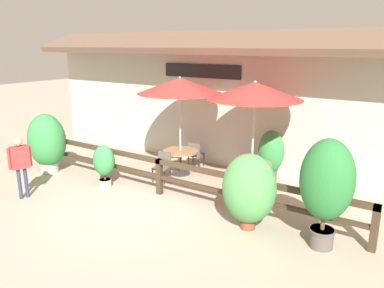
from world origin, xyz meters
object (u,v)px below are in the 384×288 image
object	(u,v)px
chair_middle_wallside	(265,165)
pedestrian	(20,160)
patio_umbrella_near	(180,86)
dining_table_middle	(252,168)
dining_table_near	(180,155)
chair_near_wallside	(195,154)
patio_umbrella_middle	(255,91)
potted_plant_broad_leaf	(104,163)
potted_plant_entrance_palm	(47,142)
potted_plant_small_flowering	(271,154)
chair_middle_streetside	(240,182)
potted_plant_tall_tropical	(249,189)
potted_plant_corner_fern	(327,183)
chair_near_streetside	(163,165)

from	to	relation	value
chair_middle_wallside	pedestrian	xyz separation A→B (m)	(-4.63, -4.58, 0.57)
patio_umbrella_near	dining_table_middle	world-z (taller)	patio_umbrella_near
dining_table_near	chair_middle_wallside	bearing A→B (deg)	20.14
chair_near_wallside	dining_table_near	bearing A→B (deg)	75.61
patio_umbrella_near	dining_table_middle	xyz separation A→B (m)	(2.30, 0.05, -2.07)
dining_table_near	pedestrian	world-z (taller)	pedestrian
patio_umbrella_middle	potted_plant_broad_leaf	distance (m)	4.45
patio_umbrella_middle	potted_plant_entrance_palm	bearing A→B (deg)	-159.65
dining_table_near	dining_table_middle	world-z (taller)	same
potted_plant_broad_leaf	potted_plant_small_flowering	bearing A→B (deg)	39.45
dining_table_near	chair_near_wallside	world-z (taller)	chair_near_wallside
dining_table_middle	chair_middle_streetside	xyz separation A→B (m)	(0.05, -0.81, -0.13)
potted_plant_tall_tropical	potted_plant_entrance_palm	bearing A→B (deg)	-179.62
chair_middle_wallside	chair_middle_streetside	bearing A→B (deg)	80.49
patio_umbrella_near	potted_plant_entrance_palm	size ratio (longest dim) A/B	1.61
dining_table_near	potted_plant_tall_tropical	xyz separation A→B (m)	(3.20, -2.04, 0.30)
dining_table_near	chair_middle_streetside	xyz separation A→B (m)	(2.36, -0.76, -0.13)
potted_plant_entrance_palm	potted_plant_corner_fern	size ratio (longest dim) A/B	0.83
potted_plant_corner_fern	potted_plant_tall_tropical	size ratio (longest dim) A/B	1.32
chair_middle_streetside	potted_plant_tall_tropical	world-z (taller)	potted_plant_tall_tropical
potted_plant_tall_tropical	chair_middle_wallside	bearing A→B (deg)	106.18
dining_table_middle	potted_plant_small_flowering	xyz separation A→B (m)	(0.19, 0.86, 0.23)
chair_near_wallside	chair_middle_wallside	world-z (taller)	same
potted_plant_corner_fern	potted_plant_small_flowering	xyz separation A→B (m)	(-2.23, 2.87, -0.50)
potted_plant_broad_leaf	chair_middle_streetside	bearing A→B (deg)	20.34
patio_umbrella_middle	chair_near_streetside	bearing A→B (deg)	-161.33
patio_umbrella_near	chair_near_wallside	xyz separation A→B (m)	(0.05, 0.76, -2.20)
chair_near_wallside	chair_middle_wallside	xyz separation A→B (m)	(2.31, 0.11, 0.00)
potted_plant_entrance_palm	patio_umbrella_near	bearing A→B (deg)	31.05
patio_umbrella_near	dining_table_near	bearing A→B (deg)	0.00
patio_umbrella_middle	dining_table_near	bearing A→B (deg)	-178.68
patio_umbrella_near	chair_middle_wallside	world-z (taller)	patio_umbrella_near
chair_near_streetside	potted_plant_tall_tropical	distance (m)	3.56
potted_plant_corner_fern	potted_plant_small_flowering	size ratio (longest dim) A/B	1.45
chair_near_wallside	dining_table_middle	bearing A→B (deg)	151.91
chair_near_streetside	potted_plant_entrance_palm	xyz separation A→B (m)	(-3.38, -1.33, 0.50)
chair_middle_streetside	potted_plant_broad_leaf	world-z (taller)	potted_plant_broad_leaf
dining_table_near	chair_near_wallside	size ratio (longest dim) A/B	1.28
chair_middle_wallside	potted_plant_tall_tropical	size ratio (longest dim) A/B	0.50
patio_umbrella_middle	potted_plant_entrance_palm	xyz separation A→B (m)	(-5.77, -2.14, -1.70)
potted_plant_corner_fern	patio_umbrella_near	bearing A→B (deg)	157.45
patio_umbrella_near	chair_middle_streetside	world-z (taller)	patio_umbrella_near
patio_umbrella_middle	potted_plant_small_flowering	world-z (taller)	patio_umbrella_middle
potted_plant_entrance_palm	chair_middle_streetside	bearing A→B (deg)	12.86
chair_middle_streetside	potted_plant_tall_tropical	size ratio (longest dim) A/B	0.50
pedestrian	chair_middle_streetside	bearing A→B (deg)	140.20
potted_plant_broad_leaf	potted_plant_tall_tropical	bearing A→B (deg)	-0.05
patio_umbrella_middle	potted_plant_broad_leaf	xyz separation A→B (m)	(-3.40, -2.09, -1.96)
potted_plant_broad_leaf	patio_umbrella_near	bearing A→B (deg)	61.68
chair_near_streetside	potted_plant_tall_tropical	bearing A→B (deg)	-30.91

